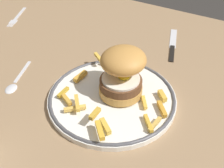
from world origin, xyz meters
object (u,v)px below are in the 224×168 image
Objects in this scene: dinner_plate at (112,97)px; knife at (173,47)px; fork at (17,17)px; burger at (122,72)px; spoon at (14,84)px.

dinner_plate is 27.84cm from knife.
fork is 52.37cm from knife.
knife is (51.69, 8.37, 0.08)cm from fork.
burger is 0.78× the size of knife.
dinner_plate is at bearing -116.92° from burger.
burger reaches higher than knife.
burger is 52.49cm from fork.
dinner_plate reaches higher than spoon.
fork is at bearing 134.04° from spoon.
fork is (-49.22, 16.98, -6.65)cm from burger.
fork is at bearing 160.96° from burger.
fork is 36.62cm from spoon.
burger is 26.34cm from spoon.
fork is (-48.08, 19.23, -0.66)cm from dinner_plate.
burger reaches higher than spoon.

